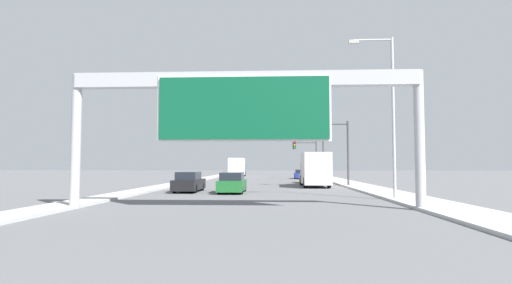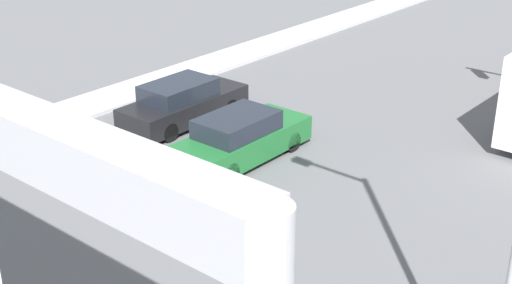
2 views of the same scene
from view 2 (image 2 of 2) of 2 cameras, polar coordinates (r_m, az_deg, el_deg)
name	(u,v)px [view 2 (image 2 of 2)]	position (r m, az deg, el deg)	size (l,w,h in m)	color
car_mid_center	(241,138)	(21.72, -1.21, 0.30)	(1.82, 4.74, 1.53)	#1E662D
car_far_left	(183,103)	(24.62, -5.87, 3.08)	(1.76, 4.76, 1.55)	black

